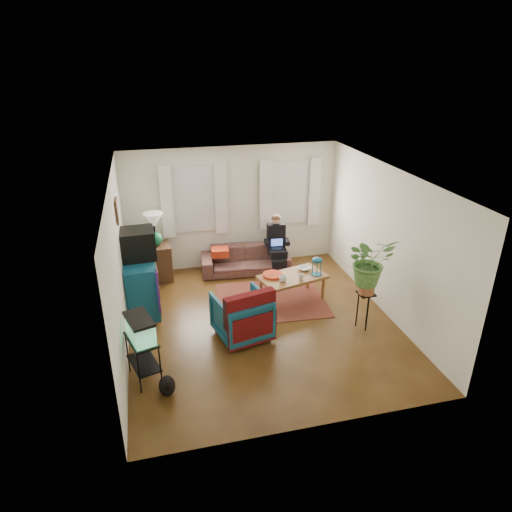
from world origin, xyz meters
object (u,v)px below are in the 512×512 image
object	(u,v)px
side_table	(158,263)
plant_stand	(364,310)
dresser	(141,285)
armchair	(242,314)
coffee_table	(292,288)
aquarium_stand	(144,359)
sofa	(245,256)

from	to	relation	value
side_table	plant_stand	distance (m)	4.24
dresser	plant_stand	size ratio (longest dim) A/B	1.65
armchair	plant_stand	size ratio (longest dim) A/B	1.27
armchair	coffee_table	size ratio (longest dim) A/B	0.69
side_table	dresser	world-z (taller)	dresser
side_table	coffee_table	world-z (taller)	side_table
plant_stand	armchair	bearing A→B (deg)	173.34
dresser	aquarium_stand	xyz separation A→B (m)	(-0.01, -2.02, -0.15)
sofa	coffee_table	distance (m)	1.53
dresser	plant_stand	xyz separation A→B (m)	(3.64, -1.53, -0.16)
dresser	coffee_table	xyz separation A→B (m)	(2.75, -0.34, -0.24)
dresser	aquarium_stand	distance (m)	2.03
aquarium_stand	armchair	xyz separation A→B (m)	(1.58, 0.73, 0.08)
sofa	armchair	size ratio (longest dim) A/B	2.21
side_table	coffee_table	bearing A→B (deg)	-31.37
side_table	plant_stand	size ratio (longest dim) A/B	1.15
aquarium_stand	side_table	bearing A→B (deg)	66.83
aquarium_stand	coffee_table	bearing A→B (deg)	14.52
coffee_table	plant_stand	distance (m)	1.49
dresser	plant_stand	bearing A→B (deg)	-25.43
sofa	plant_stand	distance (m)	2.99
coffee_table	plant_stand	world-z (taller)	plant_stand
dresser	coffee_table	bearing A→B (deg)	-9.57
coffee_table	plant_stand	size ratio (longest dim) A/B	1.84
aquarium_stand	armchair	bearing A→B (deg)	7.89
sofa	coffee_table	size ratio (longest dim) A/B	1.52
aquarium_stand	coffee_table	distance (m)	3.24
dresser	plant_stand	distance (m)	3.95
armchair	coffee_table	world-z (taller)	armchair
side_table	coffee_table	xyz separation A→B (m)	(2.41, -1.47, -0.13)
dresser	armchair	bearing A→B (deg)	-41.98
coffee_table	dresser	bearing A→B (deg)	158.74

